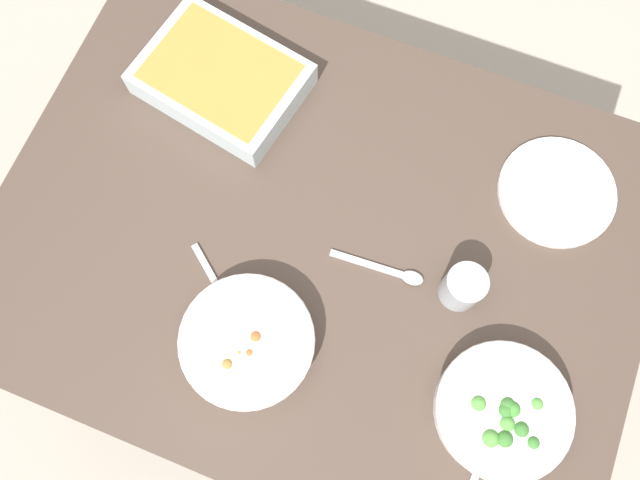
% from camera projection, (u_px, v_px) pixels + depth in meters
% --- Properties ---
extents(ground_plane, '(6.00, 6.00, 0.00)m').
position_uv_depth(ground_plane, '(320.00, 311.00, 1.89)').
color(ground_plane, '#B2A899').
extents(dining_table, '(1.20, 0.90, 0.74)m').
position_uv_depth(dining_table, '(320.00, 253.00, 1.26)').
color(dining_table, '#4C3D33').
rests_on(dining_table, ground_plane).
extents(stew_bowl, '(0.23, 0.23, 0.06)m').
position_uv_depth(stew_bowl, '(248.00, 342.00, 1.09)').
color(stew_bowl, white).
rests_on(stew_bowl, dining_table).
extents(broccoli_bowl, '(0.23, 0.23, 0.06)m').
position_uv_depth(broccoli_bowl, '(503.00, 411.00, 1.06)').
color(broccoli_bowl, white).
rests_on(broccoli_bowl, dining_table).
extents(baking_dish, '(0.34, 0.27, 0.06)m').
position_uv_depth(baking_dish, '(221.00, 78.00, 1.23)').
color(baking_dish, silver).
rests_on(baking_dish, dining_table).
extents(drink_cup, '(0.07, 0.07, 0.08)m').
position_uv_depth(drink_cup, '(462.00, 289.00, 1.11)').
color(drink_cup, '#B2BCC6').
rests_on(drink_cup, dining_table).
extents(side_plate, '(0.22, 0.22, 0.01)m').
position_uv_depth(side_plate, '(557.00, 192.00, 1.20)').
color(side_plate, white).
rests_on(side_plate, dining_table).
extents(spoon_by_stew, '(0.15, 0.12, 0.01)m').
position_uv_depth(spoon_by_stew, '(223.00, 297.00, 1.14)').
color(spoon_by_stew, silver).
rests_on(spoon_by_stew, dining_table).
extents(spoon_by_broccoli, '(0.03, 0.18, 0.01)m').
position_uv_depth(spoon_by_broccoli, '(482.00, 457.00, 1.07)').
color(spoon_by_broccoli, silver).
rests_on(spoon_by_broccoli, dining_table).
extents(spoon_spare, '(0.18, 0.03, 0.01)m').
position_uv_depth(spoon_spare, '(390.00, 271.00, 1.16)').
color(spoon_spare, silver).
rests_on(spoon_spare, dining_table).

